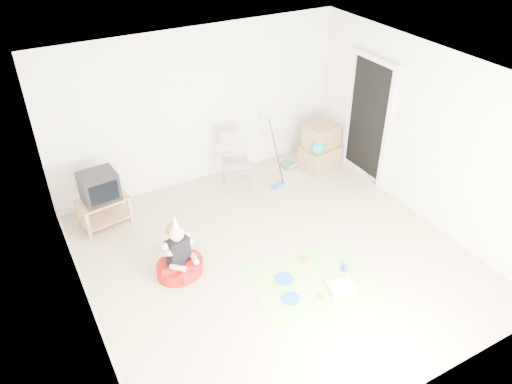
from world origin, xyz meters
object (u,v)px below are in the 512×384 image
folding_chair (236,163)px  birthday_cake (340,288)px  cardboard_boxes (320,148)px  seated_woman (179,261)px  crt_tv (99,186)px  tv_stand (104,209)px

folding_chair → birthday_cake: size_ratio=2.76×
birthday_cake → cardboard_boxes: bearing=60.1°
seated_woman → crt_tv: bearing=110.2°
folding_chair → seated_woman: 2.25m
crt_tv → seated_woman: (0.58, -1.58, -0.47)m
birthday_cake → crt_tv: bearing=127.9°
crt_tv → birthday_cake: crt_tv is taller
tv_stand → seated_woman: (0.58, -1.58, -0.06)m
crt_tv → tv_stand: bearing=-95.3°
crt_tv → cardboard_boxes: (3.82, -0.17, -0.29)m
folding_chair → cardboard_boxes: bearing=-4.1°
tv_stand → seated_woman: size_ratio=0.84×
tv_stand → crt_tv: size_ratio=1.52×
tv_stand → crt_tv: crt_tv is taller
crt_tv → cardboard_boxes: crt_tv is taller
folding_chair → cardboard_boxes: size_ratio=1.24×
seated_woman → cardboard_boxes: bearing=23.5°
cardboard_boxes → birthday_cake: (-1.57, -2.73, -0.34)m
crt_tv → birthday_cake: size_ratio=1.43×
cardboard_boxes → seated_woman: 3.54m
folding_chair → cardboard_boxes: 1.62m
crt_tv → folding_chair: 2.22m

